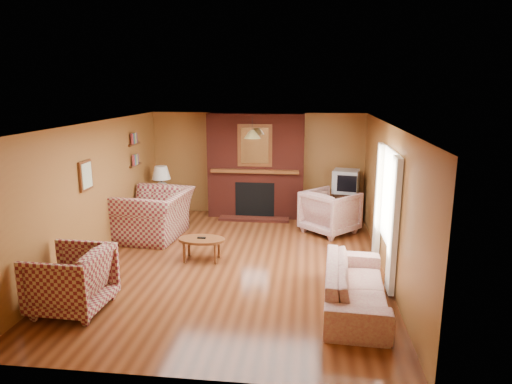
# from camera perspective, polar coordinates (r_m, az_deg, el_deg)

# --- Properties ---
(floor) EXTENTS (6.50, 6.50, 0.00)m
(floor) POSITION_cam_1_polar(r_m,az_deg,el_deg) (8.04, -2.51, -8.82)
(floor) COLOR #4C2410
(floor) RESTS_ON ground
(ceiling) EXTENTS (6.50, 6.50, 0.00)m
(ceiling) POSITION_cam_1_polar(r_m,az_deg,el_deg) (7.48, -2.69, 8.50)
(ceiling) COLOR silver
(ceiling) RESTS_ON wall_back
(wall_back) EXTENTS (6.50, 0.00, 6.50)m
(wall_back) POSITION_cam_1_polar(r_m,az_deg,el_deg) (10.83, 0.16, 3.54)
(wall_back) COLOR olive
(wall_back) RESTS_ON floor
(wall_front) EXTENTS (6.50, 0.00, 6.50)m
(wall_front) POSITION_cam_1_polar(r_m,az_deg,el_deg) (4.64, -9.12, -9.86)
(wall_front) COLOR olive
(wall_front) RESTS_ON floor
(wall_left) EXTENTS (0.00, 6.50, 6.50)m
(wall_left) POSITION_cam_1_polar(r_m,az_deg,el_deg) (8.43, -19.61, 0.02)
(wall_left) COLOR olive
(wall_left) RESTS_ON floor
(wall_right) EXTENTS (0.00, 6.50, 6.50)m
(wall_right) POSITION_cam_1_polar(r_m,az_deg,el_deg) (7.68, 16.14, -0.96)
(wall_right) COLOR olive
(wall_right) RESTS_ON floor
(fireplace) EXTENTS (2.20, 0.82, 2.40)m
(fireplace) POSITION_cam_1_polar(r_m,az_deg,el_deg) (10.57, -0.00, 3.21)
(fireplace) COLOR #521A11
(fireplace) RESTS_ON floor
(window_right) EXTENTS (0.10, 1.85, 2.00)m
(window_right) POSITION_cam_1_polar(r_m,az_deg,el_deg) (7.50, 15.98, -1.87)
(window_right) COLOR beige
(window_right) RESTS_ON wall_right
(bookshelf) EXTENTS (0.09, 0.55, 0.71)m
(bookshelf) POSITION_cam_1_polar(r_m,az_deg,el_deg) (10.04, -14.78, 5.05)
(bookshelf) COLOR brown
(bookshelf) RESTS_ON wall_left
(botanical_print) EXTENTS (0.05, 0.40, 0.50)m
(botanical_print) POSITION_cam_1_polar(r_m,az_deg,el_deg) (8.09, -20.51, 1.95)
(botanical_print) COLOR brown
(botanical_print) RESTS_ON wall_left
(pendant_light) EXTENTS (0.36, 0.36, 0.48)m
(pendant_light) POSITION_cam_1_polar(r_m,az_deg,el_deg) (9.78, -0.47, 7.25)
(pendant_light) COLOR black
(pendant_light) RESTS_ON ceiling
(plaid_loveseat) EXTENTS (1.41, 1.58, 0.96)m
(plaid_loveseat) POSITION_cam_1_polar(r_m,az_deg,el_deg) (9.41, -12.59, -2.75)
(plaid_loveseat) COLOR maroon
(plaid_loveseat) RESTS_ON floor
(plaid_armchair) EXTENTS (1.01, 0.98, 0.88)m
(plaid_armchair) POSITION_cam_1_polar(r_m,az_deg,el_deg) (6.77, -22.15, -10.15)
(plaid_armchair) COLOR maroon
(plaid_armchair) RESTS_ON floor
(floral_sofa) EXTENTS (0.94, 2.14, 0.61)m
(floral_sofa) POSITION_cam_1_polar(r_m,az_deg,el_deg) (6.59, 12.32, -11.35)
(floral_sofa) COLOR #B7B18E
(floral_sofa) RESTS_ON floor
(floral_armchair) EXTENTS (1.37, 1.37, 0.90)m
(floral_armchair) POSITION_cam_1_polar(r_m,az_deg,el_deg) (9.61, 9.26, -2.46)
(floral_armchair) COLOR #B7B18E
(floral_armchair) RESTS_ON floor
(coffee_table) EXTENTS (0.82, 0.51, 0.42)m
(coffee_table) POSITION_cam_1_polar(r_m,az_deg,el_deg) (8.08, -6.81, -6.14)
(coffee_table) COLOR brown
(coffee_table) RESTS_ON floor
(side_table) EXTENTS (0.44, 0.44, 0.54)m
(side_table) POSITION_cam_1_polar(r_m,az_deg,el_deg) (10.70, -11.59, -1.92)
(side_table) COLOR brown
(side_table) RESTS_ON floor
(table_lamp) EXTENTS (0.42, 0.42, 0.69)m
(table_lamp) POSITION_cam_1_polar(r_m,az_deg,el_deg) (10.56, -11.75, 1.53)
(table_lamp) COLOR silver
(table_lamp) RESTS_ON side_table
(tv_stand) EXTENTS (0.63, 0.58, 0.67)m
(tv_stand) POSITION_cam_1_polar(r_m,az_deg,el_deg) (10.53, 11.03, -1.79)
(tv_stand) COLOR black
(tv_stand) RESTS_ON floor
(crt_tv) EXTENTS (0.64, 0.64, 0.51)m
(crt_tv) POSITION_cam_1_polar(r_m,az_deg,el_deg) (10.40, 11.17, 1.34)
(crt_tv) COLOR #A0A2A7
(crt_tv) RESTS_ON tv_stand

